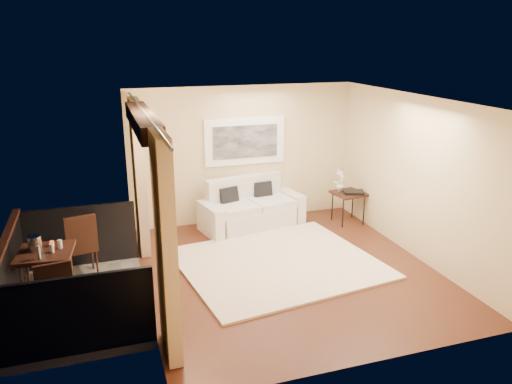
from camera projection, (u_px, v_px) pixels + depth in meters
name	position (u px, v px, depth m)	size (l,w,h in m)	color
floor	(288.00, 270.00, 7.99)	(5.00, 5.00, 0.00)	#502617
room_shell	(143.00, 120.00, 6.61)	(5.00, 6.40, 5.00)	white
balcony	(68.00, 292.00, 6.97)	(1.81, 2.60, 1.17)	#605B56
curtains	(150.00, 205.00, 6.97)	(0.16, 4.80, 2.64)	tan
artwork	(245.00, 141.00, 9.75)	(1.62, 0.07, 0.92)	white
rug	(278.00, 263.00, 8.21)	(3.07, 2.68, 0.04)	beige
sofa	(250.00, 209.00, 9.79)	(2.12, 1.25, 0.96)	silver
side_table	(349.00, 195.00, 9.90)	(0.66, 0.66, 0.63)	black
tray	(354.00, 192.00, 9.81)	(0.38, 0.28, 0.05)	black
orchid	(340.00, 180.00, 9.85)	(0.25, 0.17, 0.47)	white
bistro_table	(45.00, 257.00, 6.70)	(0.78, 0.78, 0.83)	black
balcony_chair_far	(81.00, 242.00, 7.54)	(0.53, 0.54, 1.06)	black
balcony_chair_near	(56.00, 298.00, 6.01)	(0.48, 0.49, 0.99)	black
ice_bucket	(35.00, 243.00, 6.69)	(0.18, 0.18, 0.20)	silver
candle	(52.00, 243.00, 6.84)	(0.06, 0.06, 0.07)	red
vase	(39.00, 252.00, 6.43)	(0.04, 0.04, 0.18)	white
glass_a	(52.00, 248.00, 6.63)	(0.06, 0.06, 0.12)	silver
glass_b	(60.00, 244.00, 6.76)	(0.06, 0.06, 0.12)	silver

